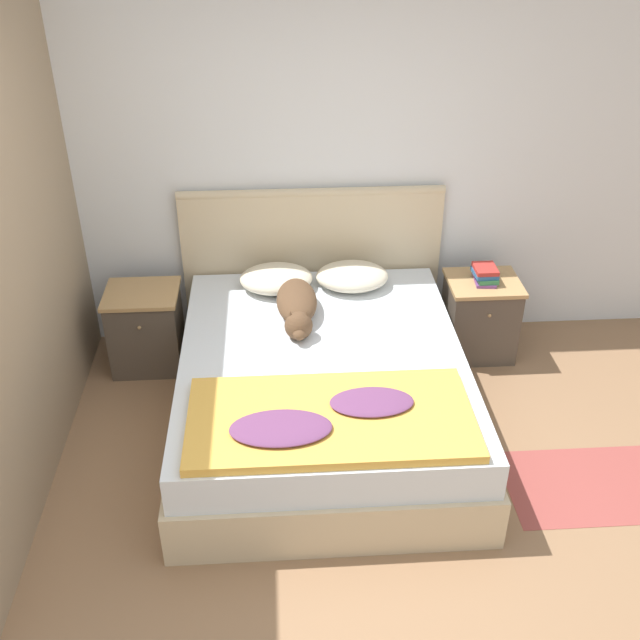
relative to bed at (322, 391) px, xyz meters
The scene contains 13 objects.
ground_plane 1.03m from the bed, 94.68° to the right, with size 16.00×16.00×0.00m, color #896647.
wall_back 1.53m from the bed, 94.05° to the left, with size 9.00×0.06×2.55m.
wall_side_left 1.89m from the bed, behind, with size 0.06×3.10×2.55m.
bed is the anchor object (origin of this frame).
headboard 1.12m from the bed, 90.00° to the left, with size 1.81×0.06×1.15m.
nightstand_left 1.38m from the bed, 147.09° to the left, with size 0.49×0.43×0.58m.
nightstand_right 1.38m from the bed, 32.91° to the left, with size 0.49×0.43×0.58m.
pillow_left 0.91m from the bed, 107.78° to the left, with size 0.49×0.39×0.15m.
pillow_right 0.91m from the bed, 72.22° to the left, with size 0.49×0.39×0.15m.
quilt 0.71m from the bed, 91.03° to the right, with size 1.47×0.73×0.09m.
dog 0.57m from the bed, 107.14° to the left, with size 0.26×0.75×0.18m.
book_stack 1.42m from the bed, 32.90° to the left, with size 0.16×0.22×0.11m.
rug 1.79m from the bed, 20.85° to the right, with size 1.30×0.62×0.00m.
Camera 1 is at (-0.17, -2.64, 3.03)m, focal length 42.00 mm.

